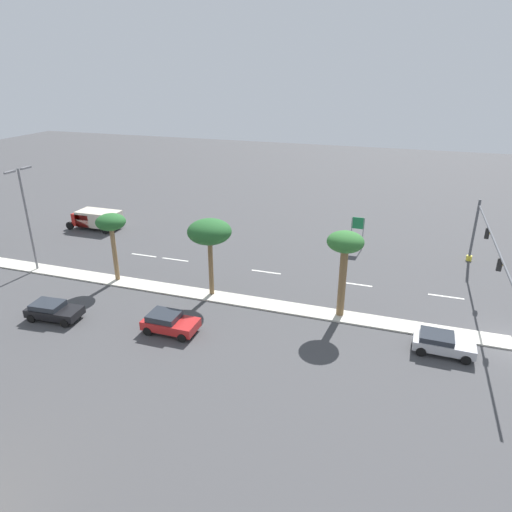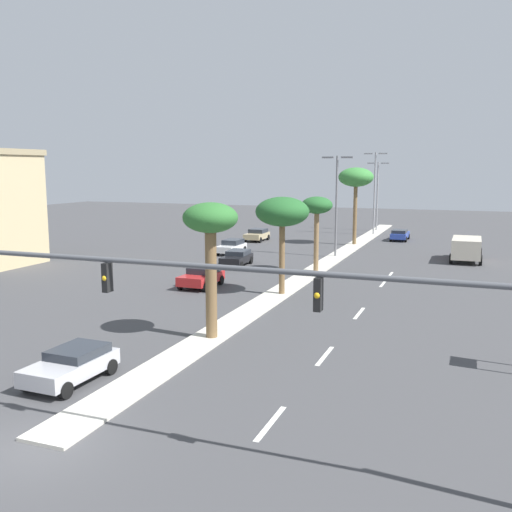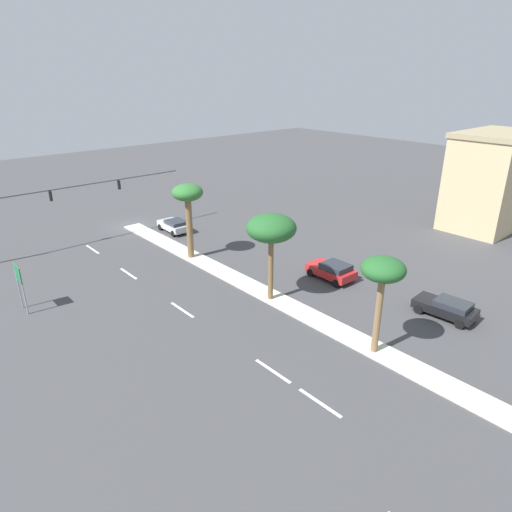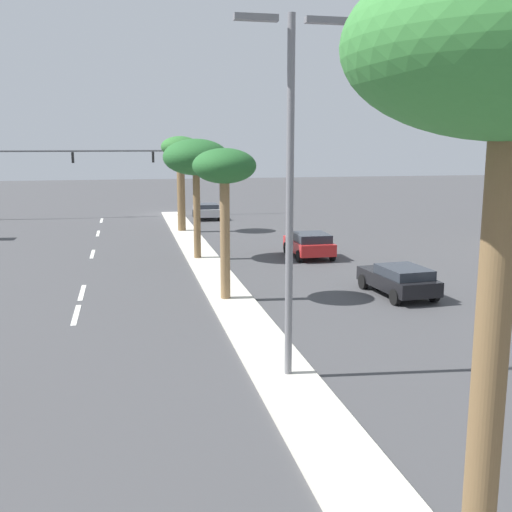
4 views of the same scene
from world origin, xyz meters
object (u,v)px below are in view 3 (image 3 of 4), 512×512
palm_tree_trailing (188,198)px  directional_road_sign (19,279)px  sedan_silver_right (175,225)px  sedan_red_rear (332,270)px  palm_tree_left (383,273)px  commercial_building (492,180)px  sedan_black_near (447,307)px  traffic_signal_gantry (41,208)px  palm_tree_near (271,229)px

palm_tree_trailing → directional_road_sign: bearing=2.1°
sedan_silver_right → sedan_red_rear: (-3.35, 18.35, 0.04)m
directional_road_sign → palm_tree_trailing: palm_tree_trailing is taller
palm_tree_left → sedan_red_rear: 11.32m
palm_tree_trailing → sedan_silver_right: (-2.71, -7.13, -4.86)m
commercial_building → sedan_silver_right: bearing=-38.0°
directional_road_sign → sedan_black_near: bearing=137.2°
traffic_signal_gantry → commercial_building: commercial_building is taller
palm_tree_trailing → palm_tree_near: bearing=89.3°
palm_tree_near → sedan_red_rear: bearing=174.4°
commercial_building → sedan_black_near: size_ratio=2.46×
commercial_building → sedan_black_near: commercial_building is taller
commercial_building → palm_tree_left: (28.96, 6.29, 0.21)m
traffic_signal_gantry → palm_tree_trailing: 13.82m
sedan_silver_right → palm_tree_left: bearing=84.1°
directional_road_sign → palm_tree_trailing: size_ratio=0.52×
palm_tree_left → sedan_black_near: palm_tree_left is taller
traffic_signal_gantry → directional_road_sign: 12.10m
commercial_building → sedan_silver_right: 33.51m
commercial_building → palm_tree_trailing: (28.91, -13.34, 0.57)m
palm_tree_near → palm_tree_left: bearing=90.5°
palm_tree_trailing → palm_tree_near: (0.13, 10.61, -0.10)m
palm_tree_near → sedan_black_near: palm_tree_near is taller
commercial_building → palm_tree_trailing: commercial_building is taller
palm_tree_near → sedan_silver_right: (-2.84, -17.74, -4.76)m
commercial_building → palm_tree_trailing: 31.84m
traffic_signal_gantry → palm_tree_left: 31.29m
commercial_building → palm_tree_near: commercial_building is taller
directional_road_sign → palm_tree_left: size_ratio=0.57×
traffic_signal_gantry → palm_tree_left: bearing=106.7°
commercial_building → sedan_red_rear: (22.84, -2.12, -4.25)m
sedan_black_near → directional_road_sign: bearing=-42.8°
palm_tree_trailing → palm_tree_near: palm_tree_trailing is taller
sedan_red_rear → traffic_signal_gantry: bearing=-54.9°
sedan_red_rear → sedan_silver_right: bearing=-79.6°
traffic_signal_gantry → palm_tree_trailing: (-9.07, 10.32, 1.48)m
directional_road_sign → palm_tree_near: 17.58m
palm_tree_trailing → palm_tree_near: 10.61m
commercial_building → directional_road_sign: bearing=-16.6°
sedan_red_rear → palm_tree_left: bearing=53.9°
directional_road_sign → commercial_building: commercial_building is taller
traffic_signal_gantry → sedan_silver_right: bearing=164.8°
sedan_black_near → palm_tree_trailing: bearing=-70.5°
palm_tree_left → sedan_black_near: bearing=174.5°
traffic_signal_gantry → sedan_red_rear: size_ratio=5.19×
palm_tree_near → sedan_black_near: (-7.31, 9.72, -4.76)m
commercial_building → palm_tree_left: bearing=12.2°
palm_tree_trailing → sedan_red_rear: 13.63m
palm_tree_left → directional_road_sign: bearing=-53.5°
traffic_signal_gantry → sedan_red_rear: bearing=125.1°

